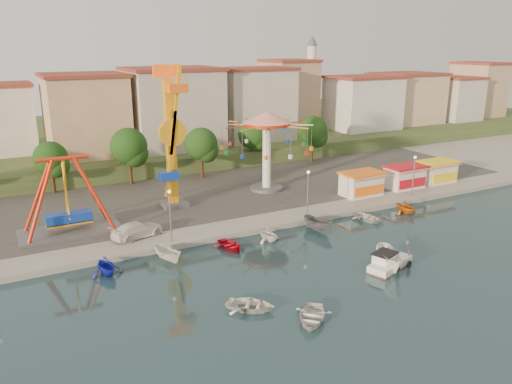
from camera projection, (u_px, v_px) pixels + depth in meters
ground at (314, 282)px, 41.94m from camera, size 200.00×200.00×0.00m
quay_deck at (127, 149)px, 94.25m from camera, size 200.00×100.00×0.60m
asphalt_pad at (187, 188)px, 67.12m from camera, size 90.00×28.00×0.01m
hill_terrace at (120, 138)px, 98.13m from camera, size 200.00×60.00×3.00m
pirate_ship_ride at (67, 197)px, 50.39m from camera, size 10.00×5.00×8.00m
kamikaze_tower at (172, 140)px, 57.43m from camera, size 3.47×3.10×16.50m
wave_swinger at (267, 133)px, 64.48m from camera, size 11.60×11.60×10.40m
booth_left at (361, 183)px, 63.69m from camera, size 5.40×3.78×3.08m
booth_mid at (404, 177)px, 67.03m from camera, size 5.40×3.78×3.08m
booth_right at (437, 171)px, 69.78m from camera, size 5.40×3.78×3.08m
lamp_post_1 at (171, 217)px, 48.42m from camera, size 0.14×0.14×5.00m
lamp_post_2 at (308, 195)px, 55.67m from camera, size 0.14×0.14×5.00m
lamp_post_3 at (413, 177)px, 62.92m from camera, size 0.14×0.14×5.00m
tree_1 at (51, 158)px, 63.84m from camera, size 4.35×4.35×6.80m
tree_2 at (129, 146)px, 67.80m from camera, size 5.02×5.02×7.85m
tree_3 at (201, 144)px, 71.21m from camera, size 4.68×4.68×7.32m
tree_4 at (253, 134)px, 78.21m from camera, size 4.86×4.86×7.60m
tree_5 at (313, 131)px, 81.22m from camera, size 4.83×4.83×7.54m
building_2 at (88, 113)px, 79.69m from camera, size 11.95×9.28×11.23m
building_3 at (177, 117)px, 83.56m from camera, size 12.59×10.50×9.20m
building_4 at (240, 110)px, 92.53m from camera, size 10.75×9.23×9.24m
building_5 at (306, 101)px, 96.69m from camera, size 12.77×10.96×11.21m
building_6 at (359, 96)px, 100.55m from camera, size 8.23×8.98×12.36m
building_7 at (386, 100)px, 110.61m from camera, size 11.59×10.93×8.76m
building_8 at (454, 91)px, 110.86m from camera, size 12.84×9.28×12.58m
building_9 at (484, 95)px, 119.80m from camera, size 12.95×9.17×9.21m
minaret at (311, 79)px, 100.31m from camera, size 2.80×2.80×18.00m
cabin_motorboat at (389, 264)px, 44.42m from camera, size 5.25×3.38×1.73m
rowboat_a at (250, 305)px, 37.52m from camera, size 4.58×4.49×0.78m
rowboat_b at (312, 316)px, 35.92m from camera, size 4.60×4.68×0.79m
skiff at (390, 259)px, 44.24m from camera, size 3.54×5.02×1.82m
van at (137, 230)px, 50.00m from camera, size 5.75×3.54×1.56m
moored_boat_1 at (106, 266)px, 43.17m from camera, size 3.22×3.56×1.65m
moored_boat_2 at (168, 255)px, 45.75m from camera, size 2.32×3.75×1.36m
moored_boat_3 at (230, 245)px, 48.71m from camera, size 2.93×3.79×0.72m
moored_boat_4 at (269, 234)px, 50.54m from camera, size 3.05×3.32×1.48m
moored_boat_5 at (318, 224)px, 53.30m from camera, size 2.31×4.17×1.52m
moored_boat_6 at (368, 218)px, 56.50m from camera, size 2.98×3.87×0.74m
moored_boat_7 at (406, 206)px, 58.97m from camera, size 2.72×3.14×1.63m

